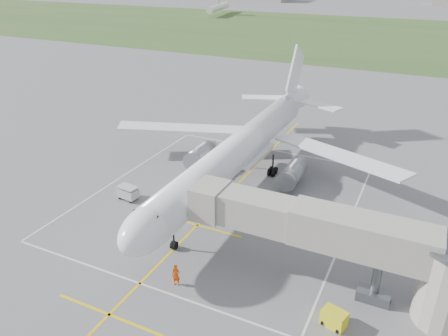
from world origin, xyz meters
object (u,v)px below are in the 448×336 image
at_px(airliner, 240,149).
at_px(ramp_worker_nose, 176,275).
at_px(jet_bridge, 351,244).
at_px(gpu_unit, 334,318).
at_px(ramp_worker_wing, 198,159).
at_px(baggage_cart, 128,193).

xyz_separation_m(airliner, ramp_worker_nose, (2.87, -19.53, -3.41)).
xyz_separation_m(jet_bridge, gpu_unit, (0.05, -4.05, -4.09)).
bearing_deg(ramp_worker_nose, airliner, 84.12).
xyz_separation_m(airliner, ramp_worker_wing, (-6.94, 1.90, -3.44)).
relative_size(jet_bridge, baggage_cart, 9.62).
height_order(airliner, ramp_worker_nose, airliner).
relative_size(baggage_cart, ramp_worker_nose, 1.24).
bearing_deg(ramp_worker_wing, baggage_cart, 106.88).
xyz_separation_m(ramp_worker_nose, ramp_worker_wing, (-9.81, 21.43, -0.03)).
bearing_deg(ramp_worker_wing, gpu_unit, 169.26).
xyz_separation_m(airliner, gpu_unit, (15.77, -18.30, -3.74)).
relative_size(airliner, gpu_unit, 23.06).
relative_size(ramp_worker_nose, ramp_worker_wing, 1.03).
bearing_deg(ramp_worker_nose, jet_bridge, 8.08).
distance_m(baggage_cart, ramp_worker_wing, 11.61).
height_order(baggage_cart, ramp_worker_wing, ramp_worker_wing).
distance_m(jet_bridge, ramp_worker_nose, 14.40).
relative_size(airliner, jet_bridge, 2.00).
relative_size(gpu_unit, ramp_worker_nose, 1.04).
bearing_deg(jet_bridge, ramp_worker_wing, 144.52).
xyz_separation_m(jet_bridge, ramp_worker_nose, (-12.85, -5.27, -3.77)).
distance_m(airliner, baggage_cart, 13.99).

